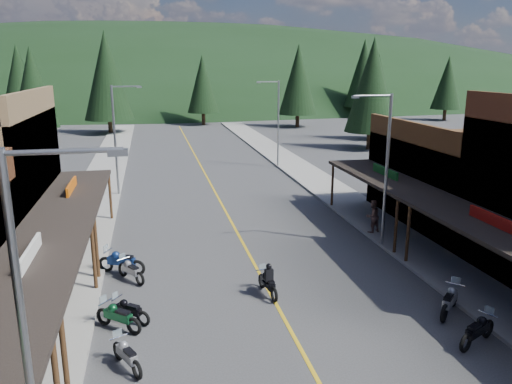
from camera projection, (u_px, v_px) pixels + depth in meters
ground at (296, 341)px, 17.42m from camera, size 220.00×220.00×0.00m
centerline at (218, 197)px, 36.38m from camera, size 0.15×90.00×0.01m
sidewalk_west at (94, 203)px, 34.60m from camera, size 3.40×94.00×0.15m
sidewalk_east at (331, 190)px, 38.12m from camera, size 3.40×94.00×0.15m
shop_east_3 at (461, 181)px, 30.30m from camera, size 10.90×10.20×6.20m
streetlight_0 at (33, 337)px, 9.23m from camera, size 2.16×0.18×8.00m
streetlight_1 at (117, 135)px, 35.77m from camera, size 2.16×0.18×8.00m
streetlight_2 at (384, 164)px, 25.32m from camera, size 2.16×0.18×8.00m
streetlight_3 at (277, 120)px, 46.17m from camera, size 2.16×0.18×8.00m
ridge_hill at (164, 98)px, 145.37m from camera, size 310.00×140.00×60.00m
pine_1 at (19, 79)px, 77.12m from camera, size 5.88×5.88×12.50m
pine_2 at (107, 76)px, 68.40m from camera, size 6.72×6.72×14.00m
pine_3 at (203, 84)px, 79.19m from camera, size 5.04×5.04×11.00m
pine_4 at (298, 80)px, 76.15m from camera, size 5.88×5.88×12.50m
pine_5 at (364, 73)px, 90.58m from camera, size 6.72×6.72×14.00m
pine_6 at (447, 83)px, 85.81m from camera, size 5.04×5.04×11.00m
pine_9 at (377, 89)px, 63.36m from camera, size 4.93×4.93×10.80m
pine_10 at (33, 87)px, 59.49m from camera, size 5.38×5.38×11.60m
pine_11 at (372, 85)px, 55.72m from camera, size 5.82×5.82×12.40m
bike_west_7 at (127, 354)px, 15.66m from camera, size 1.43×1.96×1.08m
bike_west_8 at (118, 315)px, 17.99m from camera, size 2.00×1.85×1.17m
bike_west_9 at (129, 309)px, 18.55m from camera, size 1.84×1.64×1.06m
bike_west_10 at (131, 269)px, 22.11m from camera, size 1.62×1.96×1.10m
bike_west_11 at (121, 260)px, 22.88m from camera, size 2.37×1.68×1.29m
bike_east_7 at (478, 329)px, 17.03m from camera, size 2.16×1.54×1.18m
bike_east_8 at (450, 299)px, 19.13m from camera, size 2.07×2.02×1.24m
rider_on_bike at (268, 282)px, 20.75m from camera, size 0.92×2.02×1.48m
pedestrian_east_b at (372, 216)px, 28.10m from camera, size 1.04×0.78×1.89m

